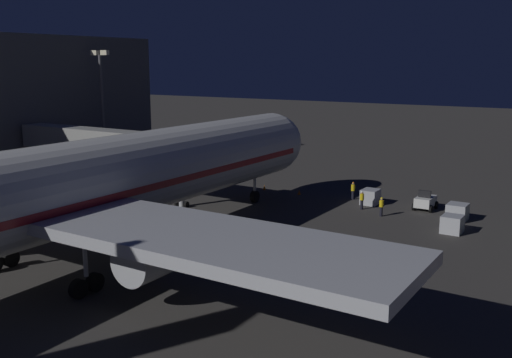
{
  "coord_description": "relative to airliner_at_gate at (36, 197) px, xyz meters",
  "views": [
    {
      "loc": [
        -30.89,
        34.03,
        14.0
      ],
      "look_at": [
        -3.0,
        -10.16,
        3.5
      ],
      "focal_mm": 40.82,
      "sensor_mm": 36.0,
      "label": 1
    }
  ],
  "objects": [
    {
      "name": "ground_plane",
      "position": [
        -0.0,
        -11.21,
        -5.63
      ],
      "size": [
        320.0,
        320.0,
        0.0
      ],
      "primitive_type": "plane",
      "color": "#383533"
    },
    {
      "name": "airliner_at_gate",
      "position": [
        0.0,
        0.0,
        0.0
      ],
      "size": [
        48.37,
        65.96,
        19.65
      ],
      "color": "silver",
      "rests_on": "ground_plane"
    },
    {
      "name": "jet_bridge",
      "position": [
        13.29,
        -20.46,
        0.08
      ],
      "size": [
        25.09,
        3.4,
        7.24
      ],
      "color": "#9E9E99",
      "rests_on": "ground_plane"
    },
    {
      "name": "apron_floodlight_mast",
      "position": [
        25.5,
        -29.75,
        3.51
      ],
      "size": [
        2.9,
        0.5,
        15.49
      ],
      "color": "#59595E",
      "rests_on": "ground_plane"
    },
    {
      "name": "baggage_tug_spare",
      "position": [
        -15.56,
        -32.21,
        -4.85
      ],
      "size": [
        1.86,
        2.72,
        1.95
      ],
      "color": "silver",
      "rests_on": "ground_plane"
    },
    {
      "name": "baggage_container_near_belt",
      "position": [
        -19.76,
        -25.55,
        -4.89
      ],
      "size": [
        1.64,
        1.77,
        1.47
      ],
      "primitive_type": "cube",
      "color": "#B7BABF",
      "rests_on": "ground_plane"
    },
    {
      "name": "baggage_container_mid_row",
      "position": [
        -19.15,
        -29.84,
        -4.87
      ],
      "size": [
        1.73,
        1.86,
        1.51
      ],
      "primitive_type": "cube",
      "color": "#B7BABF",
      "rests_on": "ground_plane"
    },
    {
      "name": "baggage_container_far_row",
      "position": [
        -10.27,
        -31.37,
        -4.87
      ],
      "size": [
        1.58,
        1.86,
        1.51
      ],
      "primitive_type": "cube",
      "color": "#B7BABF",
      "rests_on": "ground_plane"
    },
    {
      "name": "ground_crew_near_nose_gear",
      "position": [
        -12.87,
        -27.46,
        -4.63
      ],
      "size": [
        0.4,
        0.4,
        1.81
      ],
      "color": "black",
      "rests_on": "ground_plane"
    },
    {
      "name": "ground_crew_by_belt_loader",
      "position": [
        -7.98,
        -32.35,
        -4.6
      ],
      "size": [
        0.4,
        0.4,
        1.86
      ],
      "color": "black",
      "rests_on": "ground_plane"
    },
    {
      "name": "ground_crew_marshaller_fwd",
      "position": [
        -10.35,
        -28.93,
        -4.62
      ],
      "size": [
        0.4,
        0.4,
        1.83
      ],
      "color": "black",
      "rests_on": "ground_plane"
    },
    {
      "name": "traffic_cone_nose_port",
      "position": [
        -2.2,
        -31.37,
        -5.35
      ],
      "size": [
        0.36,
        0.36,
        0.55
      ],
      "primitive_type": "cone",
      "color": "orange",
      "rests_on": "ground_plane"
    },
    {
      "name": "traffic_cone_nose_starboard",
      "position": [
        2.2,
        -31.37,
        -5.35
      ],
      "size": [
        0.36,
        0.36,
        0.55
      ],
      "primitive_type": "cone",
      "color": "orange",
      "rests_on": "ground_plane"
    }
  ]
}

